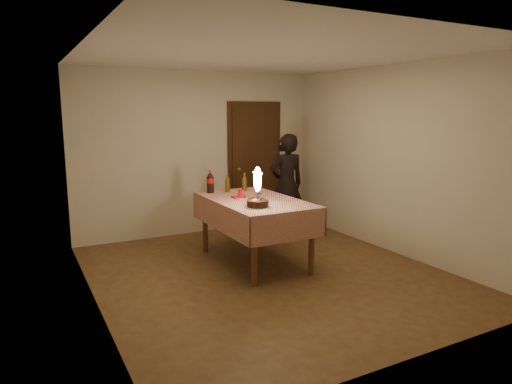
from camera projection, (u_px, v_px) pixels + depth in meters
ground at (267, 273)px, 5.60m from camera, size 4.00×4.50×0.01m
room_shell at (267, 138)px, 5.39m from camera, size 4.04×4.54×2.62m
dining_table at (254, 208)px, 5.89m from camera, size 1.02×1.72×0.85m
birthday_cake at (258, 196)px, 5.35m from camera, size 0.32×0.32×0.48m
red_plate at (256, 199)px, 5.85m from camera, size 0.22×0.22×0.01m
red_cup at (241, 194)px, 5.94m from camera, size 0.08×0.08×0.10m
clear_cup at (259, 197)px, 5.79m from camera, size 0.07×0.07×0.09m
napkin_stack at (238, 197)px, 5.94m from camera, size 0.15×0.15×0.02m
cola_bottle at (210, 182)px, 6.29m from camera, size 0.10×0.10×0.32m
amber_bottle_left at (227, 183)px, 6.38m from camera, size 0.06×0.06×0.26m
amber_bottle_right at (244, 183)px, 6.45m from camera, size 0.06×0.06×0.26m
photographer at (286, 184)px, 7.28m from camera, size 0.61×0.46×1.62m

